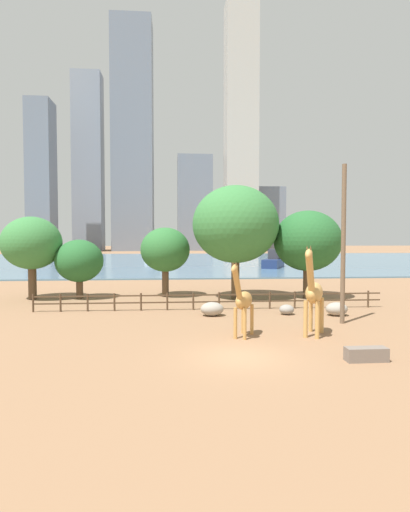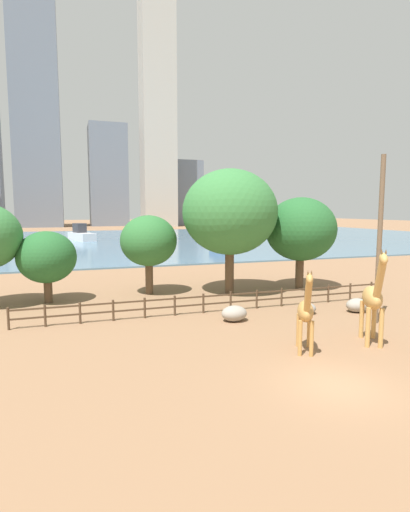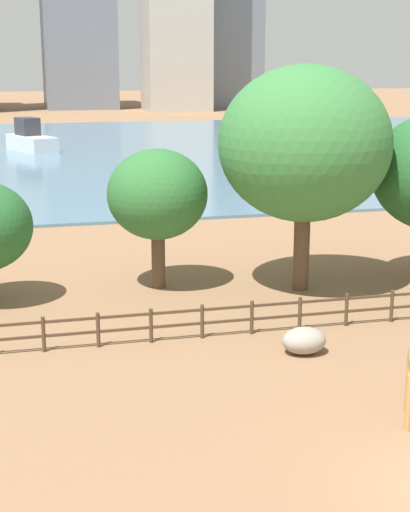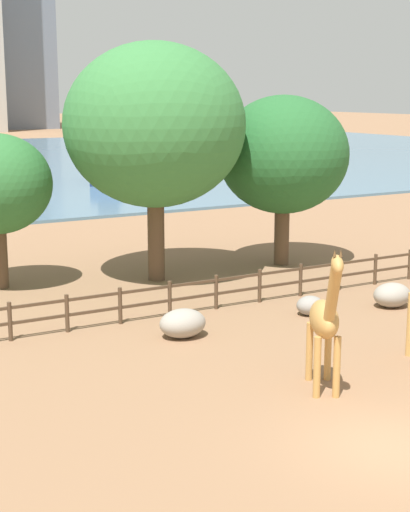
# 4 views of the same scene
# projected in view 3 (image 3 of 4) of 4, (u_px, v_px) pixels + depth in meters

# --- Properties ---
(ground_plane) EXTENTS (400.00, 400.00, 0.00)m
(ground_plane) POSITION_uv_depth(u_px,v_px,m) (93.00, 148.00, 94.06)
(ground_plane) COLOR #8C6647
(harbor_water) EXTENTS (180.00, 86.00, 0.20)m
(harbor_water) POSITION_uv_depth(u_px,v_px,m) (95.00, 150.00, 91.22)
(harbor_water) COLOR slate
(harbor_water) RESTS_ON ground
(boulder_near_fence) EXTENTS (1.58, 1.26, 0.95)m
(boulder_near_fence) POSITION_uv_depth(u_px,v_px,m) (304.00, 341.00, 27.62)
(boulder_near_fence) COLOR gray
(boulder_near_fence) RESTS_ON ground
(enclosure_fence) EXTENTS (26.12, 0.14, 1.30)m
(enclosure_fence) POSITION_uv_depth(u_px,v_px,m) (282.00, 312.00, 29.83)
(enclosure_fence) COLOR #4C3826
(enclosure_fence) RESTS_ON ground
(tree_center_broad) EXTENTS (7.56, 7.56, 9.98)m
(tree_center_broad) POSITION_uv_depth(u_px,v_px,m) (305.00, 144.00, 34.06)
(tree_center_broad) COLOR brown
(tree_center_broad) RESTS_ON ground
(tree_right_small) EXTENTS (4.50, 4.50, 6.33)m
(tree_right_small) POSITION_uv_depth(u_px,v_px,m) (157.00, 195.00, 34.89)
(tree_right_small) COLOR brown
(tree_right_small) RESTS_ON ground
(boat_sailboat) EXTENTS (3.45, 6.11, 2.54)m
(boat_sailboat) POSITION_uv_depth(u_px,v_px,m) (304.00, 124.00, 117.54)
(boat_sailboat) COLOR navy
(boat_sailboat) RESTS_ON harbor_water
(boat_tug) EXTENTS (5.80, 8.90, 3.68)m
(boat_tug) POSITION_uv_depth(u_px,v_px,m) (31.00, 139.00, 90.01)
(boat_tug) COLOR silver
(boat_tug) RESTS_ON harbor_water
(boat_barge) EXTENTS (5.57, 7.90, 3.28)m
(boat_barge) POSITION_uv_depth(u_px,v_px,m) (290.00, 161.00, 71.03)
(boat_barge) COLOR navy
(boat_barge) RESTS_ON harbor_water
(skyline_block_right) EXTENTS (16.82, 9.86, 28.44)m
(skyline_block_right) POSITION_uv_depth(u_px,v_px,m) (223.00, 44.00, 176.33)
(skyline_block_right) COLOR slate
(skyline_block_right) RESTS_ON ground
(skyline_tower_short) EXTENTS (15.55, 15.88, 42.62)m
(skyline_tower_short) POSITION_uv_depth(u_px,v_px,m) (77.00, 10.00, 172.21)
(skyline_tower_short) COLOR slate
(skyline_tower_short) RESTS_ON ground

